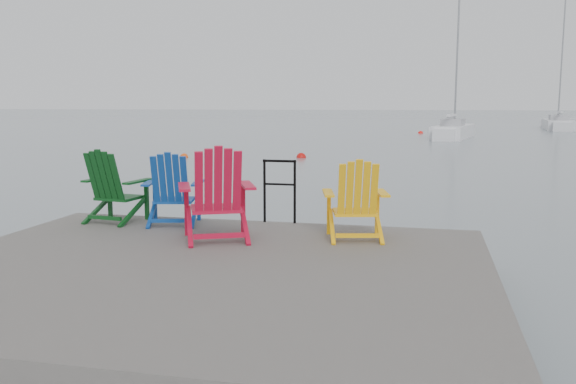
% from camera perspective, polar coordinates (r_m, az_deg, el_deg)
% --- Properties ---
extents(ground, '(400.00, 400.00, 0.00)m').
position_cam_1_polar(ground, '(6.63, -8.04, -11.02)').
color(ground, slate).
rests_on(ground, ground).
extents(dock, '(6.00, 5.00, 1.40)m').
position_cam_1_polar(dock, '(6.52, -8.10, -8.14)').
color(dock, '#2C2927').
rests_on(dock, ground).
extents(handrail, '(0.48, 0.04, 0.90)m').
position_cam_1_polar(handrail, '(8.60, -0.80, 0.67)').
color(handrail, black).
rests_on(handrail, dock).
extents(chair_green, '(0.89, 0.84, 1.03)m').
position_cam_1_polar(chair_green, '(9.00, -16.03, 0.53)').
color(chair_green, '#0B3D13').
rests_on(chair_green, dock).
extents(chair_blue, '(0.92, 0.87, 1.00)m').
position_cam_1_polar(chair_blue, '(8.61, -10.76, 0.29)').
color(chair_blue, navy).
rests_on(chair_blue, dock).
extents(chair_red, '(1.13, 1.08, 1.16)m').
position_cam_1_polar(chair_red, '(7.51, -6.66, -0.18)').
color(chair_red, '#B70D2B').
rests_on(chair_red, dock).
extents(chair_yellow, '(0.91, 0.86, 1.00)m').
position_cam_1_polar(chair_yellow, '(7.57, 6.38, -0.73)').
color(chair_yellow, '#FFB30E').
rests_on(chair_yellow, dock).
extents(sailboat_near, '(3.04, 7.18, 9.81)m').
position_cam_1_polar(sailboat_near, '(40.32, 15.21, 5.41)').
color(sailboat_near, silver).
rests_on(sailboat_near, ground).
extents(sailboat_mid, '(2.95, 8.22, 11.15)m').
position_cam_1_polar(sailboat_mid, '(56.69, 23.95, 5.74)').
color(sailboat_mid, silver).
rests_on(sailboat_mid, ground).
extents(buoy_a, '(0.40, 0.40, 0.40)m').
position_cam_1_polar(buoy_a, '(24.73, 1.24, 3.23)').
color(buoy_a, '#BB0E0B').
rests_on(buoy_a, ground).
extents(buoy_b, '(0.34, 0.34, 0.34)m').
position_cam_1_polar(buoy_b, '(25.18, -9.69, 3.21)').
color(buoy_b, '#E4480D').
rests_on(buoy_b, ground).
extents(buoy_d, '(0.37, 0.37, 0.37)m').
position_cam_1_polar(buoy_d, '(45.89, 12.30, 5.38)').
color(buoy_d, '#F7130E').
rests_on(buoy_d, ground).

